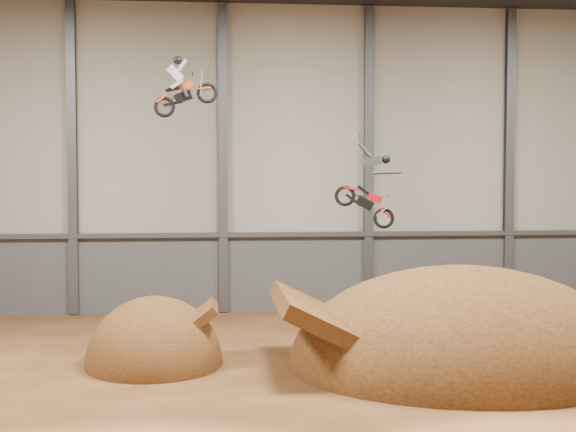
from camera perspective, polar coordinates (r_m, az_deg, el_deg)
The scene contains 12 objects.
floor at distance 22.78m, azimuth 4.64°, elevation -13.08°, with size 40.00×40.00×0.00m, color #472813.
back_wall at distance 36.75m, azimuth 0.56°, elevation 4.09°, with size 40.00×0.10×14.00m, color #9E998C.
lower_band_back at distance 36.93m, azimuth 0.58°, elevation -4.08°, with size 39.80×0.18×3.50m, color #4A4C50.
steel_rail at distance 36.60m, azimuth 0.60°, elevation -1.31°, with size 39.80×0.35×0.20m, color #47494F.
steel_column_1 at distance 36.86m, azimuth -15.09°, elevation 3.98°, with size 0.40×0.36×13.90m, color #47494F.
steel_column_2 at distance 36.35m, azimuth -4.65°, elevation 4.09°, with size 0.40×0.36×13.90m, color #47494F.
steel_column_3 at distance 37.05m, azimuth 5.74°, elevation 4.06°, with size 0.40×0.36×13.90m, color #47494F.
steel_column_4 at distance 38.90m, azimuth 15.44°, elevation 3.92°, with size 0.40×0.36×13.90m, color #47494F.
takeoff_ramp at distance 27.38m, azimuth -9.49°, elevation -10.35°, with size 4.52×5.22×4.52m, color #3D220F.
landing_ramp at distance 27.39m, azimuth 12.28°, elevation -10.37°, with size 11.45×10.13×6.61m, color #3D220F.
fmx_rider_a at distance 27.47m, azimuth -7.05°, elevation 9.57°, with size 2.18×0.83×1.97m, color red, non-canonical shape.
fmx_rider_b at distance 27.31m, azimuth 5.10°, elevation 2.65°, with size 2.93×0.84×2.51m, color #AB0815, non-canonical shape.
Camera 1 is at (-3.87, -21.54, 6.30)m, focal length 50.00 mm.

